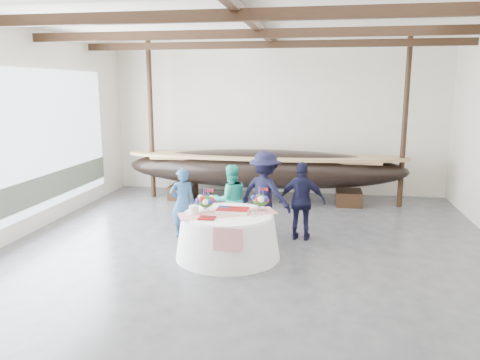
# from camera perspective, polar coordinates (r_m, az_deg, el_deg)

# --- Properties ---
(floor) EXTENTS (10.00, 12.00, 0.01)m
(floor) POSITION_cam_1_polar(r_m,az_deg,el_deg) (8.87, 0.68, -9.88)
(floor) COLOR #3D3D42
(floor) RESTS_ON ground
(wall_back) EXTENTS (10.00, 0.02, 4.50)m
(wall_back) POSITION_cam_1_polar(r_m,az_deg,el_deg) (14.26, 4.46, 7.43)
(wall_back) COLOR silver
(wall_back) RESTS_ON ground
(wall_front) EXTENTS (10.00, 0.02, 4.50)m
(wall_front) POSITION_cam_1_polar(r_m,az_deg,el_deg) (2.70, -19.68, -10.18)
(wall_front) COLOR silver
(wall_front) RESTS_ON ground
(ceiling) EXTENTS (10.00, 12.00, 0.01)m
(ceiling) POSITION_cam_1_polar(r_m,az_deg,el_deg) (8.37, 0.75, 20.19)
(ceiling) COLOR white
(ceiling) RESTS_ON wall_back
(pavilion_structure) EXTENTS (9.80, 11.76, 4.50)m
(pavilion_structure) POSITION_cam_1_polar(r_m,az_deg,el_deg) (9.11, 1.56, 16.32)
(pavilion_structure) COLOR black
(pavilion_structure) RESTS_ON ground
(open_bay) EXTENTS (0.03, 7.00, 3.20)m
(open_bay) POSITION_cam_1_polar(r_m,az_deg,el_deg) (11.17, -24.42, 3.20)
(open_bay) COLOR silver
(open_bay) RESTS_ON ground
(longboat_display) EXTENTS (7.90, 1.58, 1.48)m
(longboat_display) POSITION_cam_1_polar(r_m,az_deg,el_deg) (13.18, 2.91, 1.42)
(longboat_display) COLOR black
(longboat_display) RESTS_ON ground
(banquet_table) EXTENTS (1.99, 1.99, 0.85)m
(banquet_table) POSITION_cam_1_polar(r_m,az_deg,el_deg) (8.98, -1.49, -6.73)
(banquet_table) COLOR white
(banquet_table) RESTS_ON ground
(tabletop_items) EXTENTS (1.90, 1.27, 0.40)m
(tabletop_items) POSITION_cam_1_polar(r_m,az_deg,el_deg) (8.95, -1.37, -2.96)
(tabletop_items) COLOR red
(tabletop_items) RESTS_ON banquet_table
(guest_woman_blue) EXTENTS (0.65, 0.56, 1.50)m
(guest_woman_blue) POSITION_cam_1_polar(r_m,az_deg,el_deg) (10.17, -7.02, -2.74)
(guest_woman_blue) COLOR navy
(guest_woman_blue) RESTS_ON ground
(guest_woman_teal) EXTENTS (0.93, 0.84, 1.56)m
(guest_woman_teal) POSITION_cam_1_polar(r_m,az_deg,el_deg) (10.22, -1.16, -2.44)
(guest_woman_teal) COLOR #22B09B
(guest_woman_teal) RESTS_ON ground
(guest_man_left) EXTENTS (1.38, 1.13, 1.86)m
(guest_man_left) POSITION_cam_1_polar(r_m,az_deg,el_deg) (10.11, 3.08, -1.72)
(guest_man_left) COLOR black
(guest_man_left) RESTS_ON ground
(guest_man_right) EXTENTS (1.01, 0.50, 1.67)m
(guest_man_right) POSITION_cam_1_polar(r_m,az_deg,el_deg) (9.95, 7.59, -2.58)
(guest_man_right) COLOR black
(guest_man_right) RESTS_ON ground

